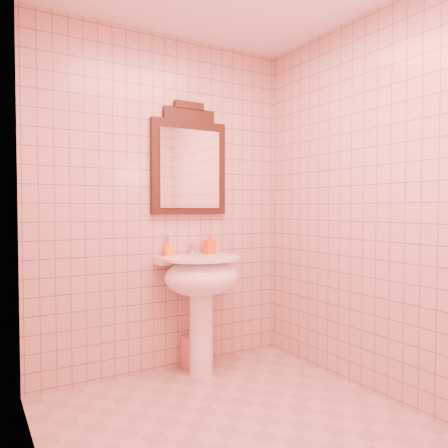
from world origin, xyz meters
TOP-DOWN VIEW (x-y plane):
  - floor at (0.00, 0.00)m, footprint 2.20×2.20m
  - back_wall at (0.00, 1.10)m, footprint 2.00×0.02m
  - pedestal_sink at (0.18, 0.87)m, footprint 0.58×0.58m
  - faucet at (0.18, 1.01)m, footprint 0.04×0.16m
  - mirror at (0.18, 1.07)m, footprint 0.61×0.06m
  - toothbrush_cup at (0.00, 1.04)m, footprint 0.07×0.07m
  - soap_dispenser at (0.34, 1.03)m, footprint 0.08×0.08m
  - towel at (0.22, 1.04)m, footprint 0.21×0.16m

SIDE VIEW (x-z plane):
  - floor at x=0.00m, z-range 0.00..0.00m
  - towel at x=0.22m, z-range 0.00..0.24m
  - pedestal_sink at x=0.18m, z-range 0.23..1.09m
  - toothbrush_cup at x=0.00m, z-range 0.83..0.99m
  - faucet at x=0.18m, z-range 0.87..0.97m
  - soap_dispenser at x=0.34m, z-range 0.86..1.02m
  - back_wall at x=0.00m, z-range 0.00..2.50m
  - mirror at x=0.18m, z-range 1.14..1.99m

